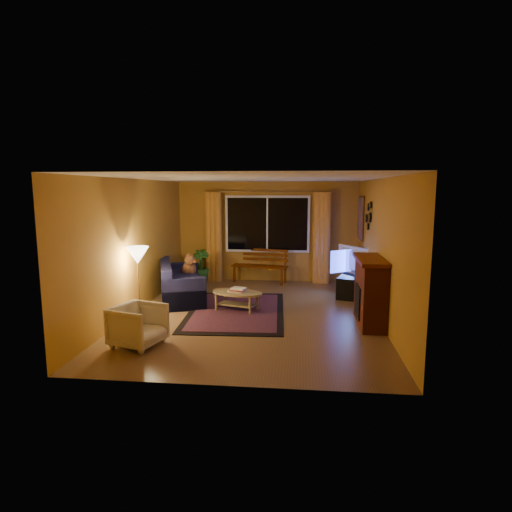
# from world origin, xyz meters

# --- Properties ---
(floor) EXTENTS (4.50, 6.00, 0.02)m
(floor) POSITION_xyz_m (0.00, 0.00, -0.01)
(floor) COLOR brown
(floor) RESTS_ON ground
(ceiling) EXTENTS (4.50, 6.00, 0.02)m
(ceiling) POSITION_xyz_m (0.00, 0.00, 2.51)
(ceiling) COLOR white
(ceiling) RESTS_ON ground
(wall_back) EXTENTS (4.50, 0.02, 2.50)m
(wall_back) POSITION_xyz_m (0.00, 3.01, 1.25)
(wall_back) COLOR #BA8029
(wall_back) RESTS_ON ground
(wall_left) EXTENTS (0.02, 6.00, 2.50)m
(wall_left) POSITION_xyz_m (-2.26, 0.00, 1.25)
(wall_left) COLOR #BA8029
(wall_left) RESTS_ON ground
(wall_right) EXTENTS (0.02, 6.00, 2.50)m
(wall_right) POSITION_xyz_m (2.26, 0.00, 1.25)
(wall_right) COLOR #BA8029
(wall_right) RESTS_ON ground
(window) EXTENTS (2.00, 0.02, 1.30)m
(window) POSITION_xyz_m (0.00, 2.94, 1.45)
(window) COLOR black
(window) RESTS_ON wall_back
(curtain_rod) EXTENTS (3.20, 0.03, 0.03)m
(curtain_rod) POSITION_xyz_m (0.00, 2.90, 2.25)
(curtain_rod) COLOR #BF8C3F
(curtain_rod) RESTS_ON wall_back
(curtain_left) EXTENTS (0.36, 0.36, 2.24)m
(curtain_left) POSITION_xyz_m (-1.35, 2.88, 1.12)
(curtain_left) COLOR orange
(curtain_left) RESTS_ON ground
(curtain_right) EXTENTS (0.36, 0.36, 2.24)m
(curtain_right) POSITION_xyz_m (1.35, 2.88, 1.12)
(curtain_right) COLOR orange
(curtain_right) RESTS_ON ground
(bench) EXTENTS (1.43, 0.71, 0.41)m
(bench) POSITION_xyz_m (-0.17, 2.75, 0.21)
(bench) COLOR #521D00
(bench) RESTS_ON ground
(potted_plant) EXTENTS (0.46, 0.46, 0.81)m
(potted_plant) POSITION_xyz_m (-1.67, 2.74, 0.40)
(potted_plant) COLOR #235B1E
(potted_plant) RESTS_ON ground
(sofa) EXTENTS (1.43, 2.12, 0.79)m
(sofa) POSITION_xyz_m (-1.65, 0.92, 0.40)
(sofa) COLOR #131337
(sofa) RESTS_ON ground
(dog) EXTENTS (0.39, 0.48, 0.46)m
(dog) POSITION_xyz_m (-1.60, 1.36, 0.62)
(dog) COLOR #9A5832
(dog) RESTS_ON sofa
(armchair) EXTENTS (0.79, 0.82, 0.69)m
(armchair) POSITION_xyz_m (-1.53, -1.83, 0.34)
(armchair) COLOR beige
(armchair) RESTS_ON ground
(floor_lamp) EXTENTS (0.28, 0.28, 1.29)m
(floor_lamp) POSITION_xyz_m (-2.00, -0.57, 0.65)
(floor_lamp) COLOR #BF8C3F
(floor_lamp) RESTS_ON ground
(rug) EXTENTS (1.94, 2.92, 0.02)m
(rug) POSITION_xyz_m (-0.36, 0.13, 0.01)
(rug) COLOR maroon
(rug) RESTS_ON ground
(coffee_table) EXTENTS (1.27, 1.27, 0.37)m
(coffee_table) POSITION_xyz_m (-0.36, 0.19, 0.19)
(coffee_table) COLOR #9C8754
(coffee_table) RESTS_ON ground
(tv_console) EXTENTS (0.68, 1.17, 0.46)m
(tv_console) POSITION_xyz_m (1.94, 1.66, 0.23)
(tv_console) COLOR black
(tv_console) RESTS_ON ground
(television) EXTENTS (0.71, 0.95, 0.61)m
(television) POSITION_xyz_m (1.94, 1.66, 0.77)
(television) COLOR black
(television) RESTS_ON tv_console
(fireplace) EXTENTS (0.40, 1.20, 1.10)m
(fireplace) POSITION_xyz_m (2.05, -0.40, 0.55)
(fireplace) COLOR maroon
(fireplace) RESTS_ON ground
(mirror_cluster) EXTENTS (0.06, 0.60, 0.56)m
(mirror_cluster) POSITION_xyz_m (2.21, 1.30, 1.80)
(mirror_cluster) COLOR black
(mirror_cluster) RESTS_ON wall_right
(painting) EXTENTS (0.04, 0.76, 0.96)m
(painting) POSITION_xyz_m (2.22, 2.45, 1.65)
(painting) COLOR #C66426
(painting) RESTS_ON wall_right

